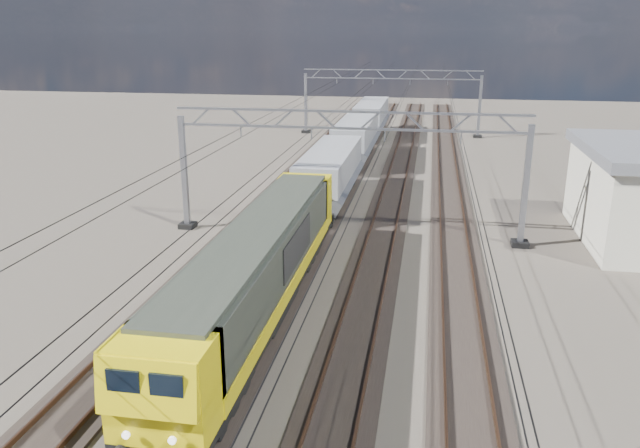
% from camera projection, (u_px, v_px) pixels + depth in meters
% --- Properties ---
extents(ground, '(160.00, 160.00, 0.00)m').
position_uv_depth(ground, '(336.00, 261.00, 31.67)').
color(ground, '#2A261F').
rests_on(ground, ground).
extents(track_outer_west, '(2.60, 140.00, 0.30)m').
position_uv_depth(track_outer_west, '(223.00, 253.00, 32.64)').
color(track_outer_west, black).
rests_on(track_outer_west, ground).
extents(track_loco, '(2.60, 140.00, 0.30)m').
position_uv_depth(track_loco, '(297.00, 257.00, 31.98)').
color(track_loco, black).
rests_on(track_loco, ground).
extents(track_inner_east, '(2.60, 140.00, 0.30)m').
position_uv_depth(track_inner_east, '(375.00, 262.00, 31.32)').
color(track_inner_east, black).
rests_on(track_inner_east, ground).
extents(track_outer_east, '(2.60, 140.00, 0.30)m').
position_uv_depth(track_outer_east, '(456.00, 267.00, 30.65)').
color(track_outer_east, black).
rests_on(track_outer_east, ground).
extents(catenary_gantry_mid, '(19.90, 0.90, 7.11)m').
position_uv_depth(catenary_gantry_mid, '(347.00, 169.00, 34.26)').
color(catenary_gantry_mid, gray).
rests_on(catenary_gantry_mid, ground).
extents(catenary_gantry_far, '(19.90, 0.90, 7.11)m').
position_uv_depth(catenary_gantry_far, '(391.00, 100.00, 68.09)').
color(catenary_gantry_far, gray).
rests_on(catenary_gantry_far, ground).
extents(overhead_wires, '(12.03, 140.00, 0.53)m').
position_uv_depth(overhead_wires, '(356.00, 125.00, 37.47)').
color(overhead_wires, black).
rests_on(overhead_wires, ground).
extents(locomotive, '(2.76, 21.10, 3.62)m').
position_uv_depth(locomotive, '(259.00, 266.00, 24.60)').
color(locomotive, black).
rests_on(locomotive, ground).
extents(hopper_wagon_lead, '(3.38, 13.00, 3.25)m').
position_uv_depth(hopper_wagon_lead, '(330.00, 172.00, 41.26)').
color(hopper_wagon_lead, black).
rests_on(hopper_wagon_lead, ground).
extents(hopper_wagon_mid, '(3.38, 13.00, 3.25)m').
position_uv_depth(hopper_wagon_mid, '(356.00, 137.00, 54.61)').
color(hopper_wagon_mid, black).
rests_on(hopper_wagon_mid, ground).
extents(hopper_wagon_third, '(3.38, 13.00, 3.25)m').
position_uv_depth(hopper_wagon_third, '(371.00, 116.00, 67.95)').
color(hopper_wagon_third, black).
rests_on(hopper_wagon_third, ground).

